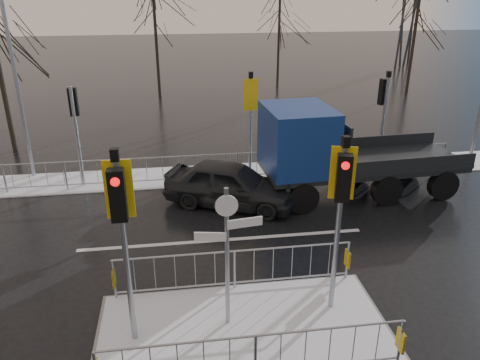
{
  "coord_description": "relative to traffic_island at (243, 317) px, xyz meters",
  "views": [
    {
      "loc": [
        -1.17,
        -7.59,
        6.72
      ],
      "look_at": [
        0.48,
        3.83,
        1.8
      ],
      "focal_mm": 35.0,
      "sensor_mm": 36.0,
      "label": 1
    }
  ],
  "objects": [
    {
      "name": "ground",
      "position": [
        0.01,
        -0.01,
        -0.39
      ],
      "size": [
        120.0,
        120.0,
        0.0
      ],
      "primitive_type": "plane",
      "color": "black",
      "rests_on": "ground"
    },
    {
      "name": "snow_verge",
      "position": [
        0.01,
        8.59,
        -0.37
      ],
      "size": [
        30.0,
        2.0,
        0.04
      ],
      "primitive_type": "cube",
      "color": "white",
      "rests_on": "ground"
    },
    {
      "name": "lane_markings",
      "position": [
        0.01,
        -0.34,
        -0.39
      ],
      "size": [
        8.0,
        11.38,
        0.01
      ],
      "color": "silver",
      "rests_on": "ground"
    },
    {
      "name": "traffic_island",
      "position": [
        0.0,
        0.0,
        0.0
      ],
      "size": [
        6.0,
        3.04,
        4.15
      ],
      "color": "slate",
      "rests_on": "ground"
    },
    {
      "name": "far_kerb_fixtures",
      "position": [
        0.31,
        8.08,
        0.63
      ],
      "size": [
        18.0,
        0.65,
        3.83
      ],
      "color": "#90959D",
      "rests_on": "ground"
    },
    {
      "name": "car_far_lane",
      "position": [
        0.51,
        6.02,
        0.33
      ],
      "size": [
        4.59,
        3.34,
        1.45
      ],
      "primitive_type": "imported",
      "rotation": [
        0.0,
        0.0,
        1.14
      ],
      "color": "black",
      "rests_on": "ground"
    },
    {
      "name": "flatbed_truck",
      "position": [
        3.64,
        6.27,
        1.26
      ],
      "size": [
        6.84,
        2.85,
        3.11
      ],
      "color": "black",
      "rests_on": "ground"
    },
    {
      "name": "tree_far_a",
      "position": [
        -1.99,
        21.99,
        4.43
      ],
      "size": [
        3.75,
        3.75,
        7.08
      ],
      "color": "black",
      "rests_on": "ground"
    },
    {
      "name": "tree_far_b",
      "position": [
        6.01,
        23.99,
        3.79
      ],
      "size": [
        3.25,
        3.25,
        6.14
      ],
      "color": "black",
      "rests_on": "ground"
    },
    {
      "name": "tree_far_c",
      "position": [
        14.01,
        20.99,
        4.76
      ],
      "size": [
        4.0,
        4.0,
        7.55
      ],
      "color": "black",
      "rests_on": "ground"
    },
    {
      "name": "street_lamp_left",
      "position": [
        -6.42,
        9.49,
        4.1
      ],
      "size": [
        1.25,
        0.18,
        8.2
      ],
      "color": "#90959D",
      "rests_on": "ground"
    }
  ]
}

